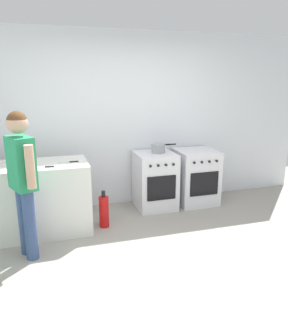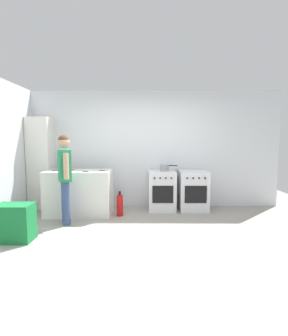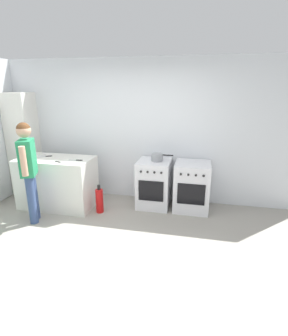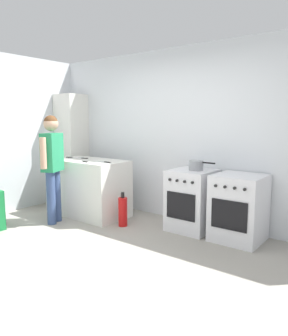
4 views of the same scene
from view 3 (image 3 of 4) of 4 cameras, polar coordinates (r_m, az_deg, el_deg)
The scene contains 13 objects.
ground_plane at distance 3.67m, azimuth -8.15°, elevation -17.81°, with size 8.00×8.00×0.00m, color gray.
back_wall at distance 4.94m, azimuth -0.96°, elevation 7.96°, with size 6.00×0.10×2.60m, color silver.
counter_unit at distance 4.97m, azimuth -18.31°, elevation -2.99°, with size 1.30×0.70×0.90m, color silver.
oven_left at distance 4.74m, azimuth 2.20°, elevation -3.38°, with size 0.57×0.62×0.85m.
oven_right at distance 4.68m, azimuth 10.38°, elevation -3.95°, with size 0.60×0.62×0.85m.
pot at distance 4.59m, azimuth 2.90°, elevation 2.35°, with size 0.38×0.20×0.14m.
knife_carving at distance 4.51m, azimuth -17.24°, elevation 1.15°, with size 0.33×0.08×0.01m.
knife_bread at distance 5.02m, azimuth -21.18°, elevation 2.32°, with size 0.32×0.20×0.01m.
knife_utility at distance 4.60m, azimuth -14.57°, elevation 1.67°, with size 0.25×0.04×0.01m.
knife_chef at distance 5.14m, azimuth -22.36°, elevation 2.52°, with size 0.28×0.19×0.01m.
person at distance 4.40m, azimuth -23.90°, elevation 0.64°, with size 0.32×0.53×1.60m.
fire_extinguisher at distance 4.62m, azimuth -9.66°, elevation -7.00°, with size 0.13×0.13×0.50m.
larder_cabinet at distance 5.73m, azimuth -24.69°, elevation 4.64°, with size 0.48×0.44×2.00m, color silver.
Camera 3 is at (1.11, -2.80, 2.09)m, focal length 28.00 mm.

